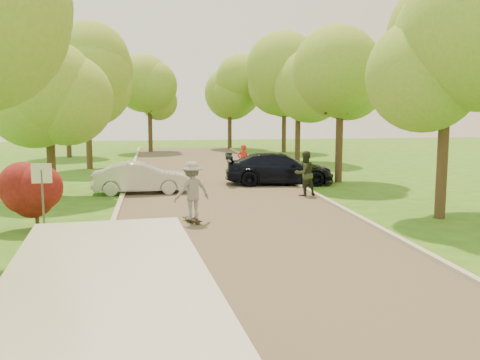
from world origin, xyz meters
TOP-DOWN VIEW (x-y plane):
  - ground at (0.00, 0.00)m, footprint 100.00×100.00m
  - road at (0.00, 8.00)m, footprint 8.00×60.00m
  - curb_left at (-4.05, 8.00)m, footprint 0.18×60.00m
  - curb_right at (4.05, 8.00)m, footprint 0.18×60.00m
  - street_sign at (-5.80, 4.00)m, footprint 0.55×0.06m
  - red_shrub at (-6.30, 5.50)m, footprint 1.70×1.70m
  - tree_l_midb at (-6.81, 12.00)m, footprint 4.30×4.20m
  - tree_l_far at (-6.39, 22.00)m, footprint 4.92×4.80m
  - tree_r_mida at (7.02, 5.00)m, footprint 5.13×5.00m
  - tree_r_midb at (6.60, 14.00)m, footprint 4.51×4.40m
  - tree_r_far at (7.23, 24.00)m, footprint 5.33×5.20m
  - tree_bg_a at (-8.78, 30.00)m, footprint 5.12×5.00m
  - tree_bg_b at (8.22, 32.00)m, footprint 5.12×5.00m
  - tree_bg_c at (-2.79, 34.00)m, footprint 4.92×4.80m
  - tree_bg_d at (4.22, 36.00)m, footprint 5.12×5.00m
  - minivan at (-3.20, -5.84)m, footprint 2.52×5.56m
  - silver_sedan at (-3.30, 11.99)m, footprint 4.15×1.52m
  - dark_sedan at (3.30, 13.76)m, footprint 5.49×2.78m
  - longboard at (-1.51, 5.61)m, footprint 0.60×1.00m
  - skateboarder at (-1.51, 5.61)m, footprint 1.39×1.09m
  - person_striped at (2.00, 16.67)m, footprint 0.65×0.43m
  - person_olive at (3.56, 10.17)m, footprint 1.08×0.94m

SIDE VIEW (x-z plane):
  - ground at x=0.00m, z-range 0.00..0.00m
  - road at x=0.00m, z-range 0.00..0.01m
  - curb_left at x=-4.05m, z-range 0.00..0.12m
  - curb_right at x=4.05m, z-range 0.00..0.12m
  - longboard at x=-1.51m, z-range 0.05..0.16m
  - silver_sedan at x=-3.30m, z-range 0.00..1.36m
  - dark_sedan at x=3.30m, z-range 0.00..1.53m
  - person_striped at x=2.00m, z-range 0.00..1.76m
  - person_olive at x=3.56m, z-range 0.00..1.91m
  - minivan at x=-3.20m, z-range 0.06..2.07m
  - skateboarder at x=-1.51m, z-range 0.12..2.01m
  - red_shrub at x=-6.30m, z-range 0.12..2.07m
  - street_sign at x=-5.80m, z-range 0.48..2.65m
  - tree_l_midb at x=-6.81m, z-range 1.28..7.89m
  - tree_r_midb at x=6.60m, z-range 1.38..8.38m
  - tree_bg_c at x=-2.79m, z-range 1.35..8.69m
  - tree_bg_a at x=-8.78m, z-range 1.45..9.18m
  - tree_bg_d at x=4.22m, z-range 1.45..9.18m
  - tree_l_far at x=-6.39m, z-range 1.57..9.36m
  - tree_r_mida at x=7.02m, z-range 1.56..9.51m
  - tree_bg_b at x=8.22m, z-range 1.56..9.51m
  - tree_r_far at x=7.23m, z-range 1.66..10.00m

